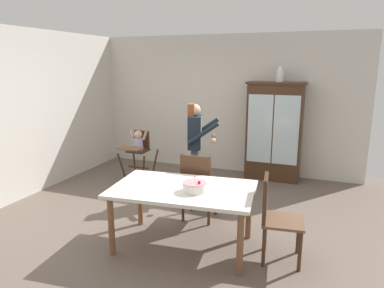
{
  "coord_description": "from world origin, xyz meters",
  "views": [
    {
      "loc": [
        1.85,
        -4.09,
        2.13
      ],
      "look_at": [
        0.03,
        0.7,
        0.95
      ],
      "focal_mm": 32.45,
      "sensor_mm": 36.0,
      "label": 1
    }
  ],
  "objects_px": {
    "ceramic_vase": "(280,75)",
    "dining_chair_right_end": "(274,212)",
    "dining_chair_far_side": "(198,183)",
    "birthday_cake": "(195,187)",
    "high_chair_with_toddler": "(138,146)",
    "china_cabinet": "(274,131)",
    "dining_table": "(183,194)",
    "adult_person": "(195,139)"
  },
  "relations": [
    {
      "from": "ceramic_vase",
      "to": "dining_chair_right_end",
      "type": "height_order",
      "value": "ceramic_vase"
    },
    {
      "from": "ceramic_vase",
      "to": "dining_chair_far_side",
      "type": "distance_m",
      "value": 2.74
    },
    {
      "from": "dining_chair_right_end",
      "to": "birthday_cake",
      "type": "bearing_deg",
      "value": 93.98
    },
    {
      "from": "birthday_cake",
      "to": "dining_chair_far_side",
      "type": "relative_size",
      "value": 0.29
    },
    {
      "from": "high_chair_with_toddler",
      "to": "dining_chair_far_side",
      "type": "bearing_deg",
      "value": -37.66
    },
    {
      "from": "china_cabinet",
      "to": "dining_table",
      "type": "height_order",
      "value": "china_cabinet"
    },
    {
      "from": "high_chair_with_toddler",
      "to": "dining_table",
      "type": "height_order",
      "value": "high_chair_with_toddler"
    },
    {
      "from": "china_cabinet",
      "to": "birthday_cake",
      "type": "bearing_deg",
      "value": -98.55
    },
    {
      "from": "china_cabinet",
      "to": "dining_chair_right_end",
      "type": "relative_size",
      "value": 1.9
    },
    {
      "from": "china_cabinet",
      "to": "ceramic_vase",
      "type": "relative_size",
      "value": 6.75
    },
    {
      "from": "ceramic_vase",
      "to": "dining_table",
      "type": "relative_size",
      "value": 0.16
    },
    {
      "from": "china_cabinet",
      "to": "birthday_cake",
      "type": "height_order",
      "value": "china_cabinet"
    },
    {
      "from": "birthday_cake",
      "to": "dining_chair_right_end",
      "type": "xyz_separation_m",
      "value": [
        0.86,
        0.16,
        -0.24
      ]
    },
    {
      "from": "dining_table",
      "to": "dining_chair_right_end",
      "type": "bearing_deg",
      "value": 5.44
    },
    {
      "from": "dining_table",
      "to": "dining_chair_right_end",
      "type": "height_order",
      "value": "dining_chair_right_end"
    },
    {
      "from": "dining_table",
      "to": "birthday_cake",
      "type": "distance_m",
      "value": 0.23
    },
    {
      "from": "ceramic_vase",
      "to": "high_chair_with_toddler",
      "type": "height_order",
      "value": "ceramic_vase"
    },
    {
      "from": "high_chair_with_toddler",
      "to": "adult_person",
      "type": "distance_m",
      "value": 1.35
    },
    {
      "from": "birthday_cake",
      "to": "dining_table",
      "type": "bearing_deg",
      "value": 159.1
    },
    {
      "from": "adult_person",
      "to": "birthday_cake",
      "type": "relative_size",
      "value": 5.47
    },
    {
      "from": "china_cabinet",
      "to": "dining_table",
      "type": "xyz_separation_m",
      "value": [
        -0.62,
        -2.95,
        -0.26
      ]
    },
    {
      "from": "china_cabinet",
      "to": "dining_chair_far_side",
      "type": "distance_m",
      "value": 2.38
    },
    {
      "from": "china_cabinet",
      "to": "dining_chair_far_side",
      "type": "relative_size",
      "value": 1.9
    },
    {
      "from": "dining_table",
      "to": "ceramic_vase",
      "type": "bearing_deg",
      "value": 77.07
    },
    {
      "from": "china_cabinet",
      "to": "dining_chair_right_end",
      "type": "height_order",
      "value": "china_cabinet"
    },
    {
      "from": "high_chair_with_toddler",
      "to": "dining_chair_far_side",
      "type": "relative_size",
      "value": 0.99
    },
    {
      "from": "high_chair_with_toddler",
      "to": "dining_chair_far_side",
      "type": "distance_m",
      "value": 2.04
    },
    {
      "from": "china_cabinet",
      "to": "dining_chair_right_end",
      "type": "xyz_separation_m",
      "value": [
        0.41,
        -2.85,
        -0.36
      ]
    },
    {
      "from": "china_cabinet",
      "to": "dining_chair_right_end",
      "type": "bearing_deg",
      "value": -81.89
    },
    {
      "from": "dining_table",
      "to": "adult_person",
      "type": "bearing_deg",
      "value": 105.35
    },
    {
      "from": "adult_person",
      "to": "birthday_cake",
      "type": "height_order",
      "value": "adult_person"
    },
    {
      "from": "ceramic_vase",
      "to": "dining_chair_far_side",
      "type": "height_order",
      "value": "ceramic_vase"
    },
    {
      "from": "adult_person",
      "to": "dining_chair_far_side",
      "type": "xyz_separation_m",
      "value": [
        0.35,
        -0.86,
        -0.41
      ]
    },
    {
      "from": "dining_chair_far_side",
      "to": "dining_chair_right_end",
      "type": "height_order",
      "value": "same"
    },
    {
      "from": "high_chair_with_toddler",
      "to": "birthday_cake",
      "type": "height_order",
      "value": "high_chair_with_toddler"
    },
    {
      "from": "high_chair_with_toddler",
      "to": "adult_person",
      "type": "xyz_separation_m",
      "value": [
        1.26,
        -0.38,
        0.31
      ]
    },
    {
      "from": "high_chair_with_toddler",
      "to": "china_cabinet",
      "type": "bearing_deg",
      "value": 23.25
    },
    {
      "from": "dining_chair_far_side",
      "to": "china_cabinet",
      "type": "bearing_deg",
      "value": -109.77
    },
    {
      "from": "ceramic_vase",
      "to": "adult_person",
      "type": "distance_m",
      "value": 2.02
    },
    {
      "from": "high_chair_with_toddler",
      "to": "dining_chair_far_side",
      "type": "height_order",
      "value": "dining_chair_far_side"
    },
    {
      "from": "dining_table",
      "to": "dining_chair_right_end",
      "type": "xyz_separation_m",
      "value": [
        1.03,
        0.1,
        -0.1
      ]
    },
    {
      "from": "birthday_cake",
      "to": "dining_chair_right_end",
      "type": "height_order",
      "value": "dining_chair_right_end"
    }
  ]
}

